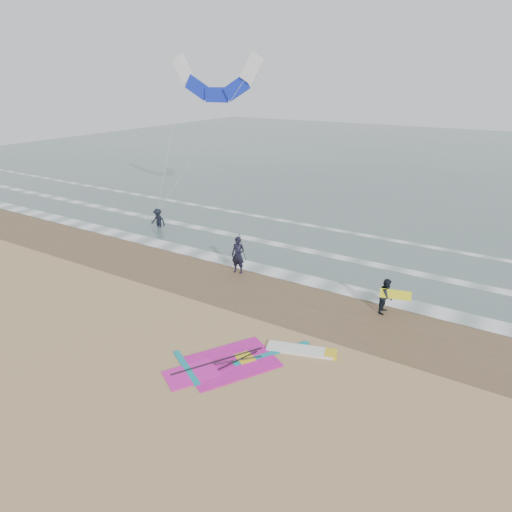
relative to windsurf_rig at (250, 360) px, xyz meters
The scene contains 11 objects.
ground 1.33m from the windsurf_rig, 142.35° to the right, with size 120.00×120.00×0.00m, color tan.
sea_water 47.20m from the windsurf_rig, 91.28° to the left, with size 120.00×80.00×0.02m, color #47605E.
wet_sand_band 5.29m from the windsurf_rig, 101.47° to the left, with size 120.00×5.00×0.01m, color brown.
foam_waterline 9.69m from the windsurf_rig, 96.24° to the left, with size 120.00×9.15×0.02m.
windsurf_rig is the anchor object (origin of this frame).
person_standing 8.07m from the windsurf_rig, 127.18° to the left, with size 0.72×0.47×1.98m, color black.
person_walking 6.97m from the windsurf_rig, 63.99° to the left, with size 0.77×0.60×1.58m, color black.
person_wading 16.94m from the windsurf_rig, 144.41° to the left, with size 1.08×0.62×1.68m, color black.
held_pole 7.97m from the windsurf_rig, 125.43° to the left, with size 0.17×0.86×1.82m.
carried_kiteboard 7.09m from the windsurf_rig, 60.70° to the left, with size 1.30×0.51×0.39m.
surf_kite 19.54m from the windsurf_rig, 129.82° to the left, with size 7.04×3.55×9.94m.
Camera 1 is at (8.69, -11.00, 9.68)m, focal length 32.00 mm.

